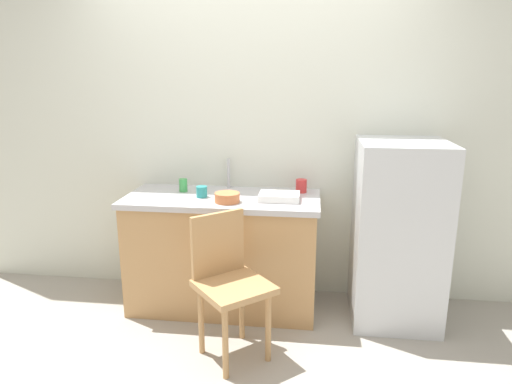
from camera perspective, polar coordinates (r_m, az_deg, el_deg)
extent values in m
plane|color=#9E998E|center=(3.03, -3.11, -19.80)|extent=(8.00, 8.00, 0.00)
cube|color=silver|center=(3.51, -0.47, 7.66)|extent=(4.80, 0.10, 2.57)
cube|color=tan|center=(3.43, -4.08, -7.76)|extent=(1.36, 0.60, 0.82)
cube|color=#B7B7BC|center=(3.29, -4.22, -0.83)|extent=(1.40, 0.64, 0.04)
cylinder|color=#B7B7BC|center=(3.49, -3.47, 2.38)|extent=(0.02, 0.02, 0.23)
cube|color=silver|center=(3.33, 17.34, -4.86)|extent=(0.59, 0.63, 1.28)
cylinder|color=tan|center=(2.72, -3.88, -18.43)|extent=(0.04, 0.04, 0.45)
cylinder|color=tan|center=(2.86, 1.55, -16.64)|extent=(0.04, 0.04, 0.45)
cylinder|color=tan|center=(2.95, -6.91, -15.71)|extent=(0.04, 0.04, 0.45)
cylinder|color=tan|center=(3.08, -1.78, -14.24)|extent=(0.04, 0.04, 0.45)
cube|color=tan|center=(2.78, -2.82, -11.87)|extent=(0.56, 0.56, 0.04)
cube|color=tan|center=(2.84, -4.81, -6.48)|extent=(0.29, 0.26, 0.40)
cube|color=white|center=(3.16, 2.95, -0.58)|extent=(0.28, 0.20, 0.05)
cylinder|color=#C67042|center=(3.11, -3.65, -0.69)|extent=(0.17, 0.17, 0.07)
cylinder|color=green|center=(3.43, -9.13, 0.85)|extent=(0.06, 0.06, 0.10)
cylinder|color=teal|center=(3.26, -6.83, 0.03)|extent=(0.08, 0.08, 0.08)
cylinder|color=red|center=(3.38, 5.71, 0.77)|extent=(0.08, 0.08, 0.10)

